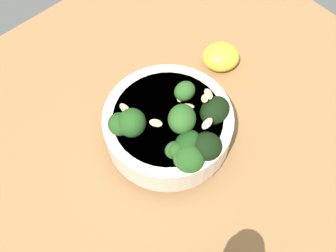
# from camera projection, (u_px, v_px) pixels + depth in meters

# --- Properties ---
(ground_plane) EXTENTS (0.68, 0.68, 0.03)m
(ground_plane) POSITION_uv_depth(u_px,v_px,m) (190.00, 117.00, 0.65)
(ground_plane) COLOR #996D42
(bowl_of_broccoli) EXTENTS (0.18, 0.19, 0.11)m
(bowl_of_broccoli) POSITION_uv_depth(u_px,v_px,m) (170.00, 127.00, 0.57)
(bowl_of_broccoli) COLOR silver
(bowl_of_broccoli) RESTS_ON ground_plane
(lemon_wedge) EXTENTS (0.08, 0.08, 0.04)m
(lemon_wedge) POSITION_uv_depth(u_px,v_px,m) (221.00, 57.00, 0.67)
(lemon_wedge) COLOR yellow
(lemon_wedge) RESTS_ON ground_plane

